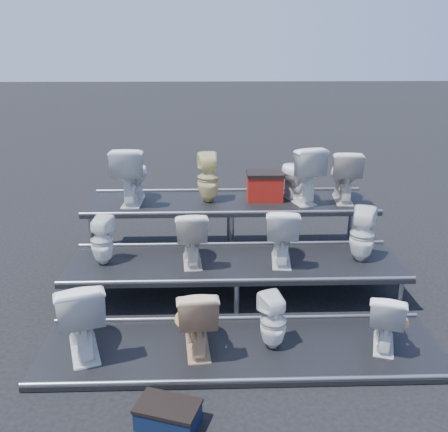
{
  "coord_description": "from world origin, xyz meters",
  "views": [
    {
      "loc": [
        -0.32,
        -5.8,
        3.07
      ],
      "look_at": [
        -0.13,
        0.1,
        1.04
      ],
      "focal_mm": 40.0,
      "sensor_mm": 36.0,
      "label": 1
    }
  ],
  "objects_px": {
    "step_stool": "(168,416)",
    "toilet_1": "(196,317)",
    "toilet_0": "(80,314)",
    "toilet_2": "(273,321)",
    "toilet_6": "(282,234)",
    "toilet_4": "(102,240)",
    "toilet_10": "(299,173)",
    "red_crate": "(265,187)",
    "toilet_9": "(208,178)",
    "toilet_8": "(131,174)",
    "toilet_7": "(362,235)",
    "toilet_11": "(344,175)",
    "toilet_5": "(191,236)",
    "toilet_3": "(386,318)"
  },
  "relations": [
    {
      "from": "step_stool",
      "to": "toilet_1",
      "type": "bearing_deg",
      "value": 96.51
    },
    {
      "from": "toilet_0",
      "to": "toilet_2",
      "type": "height_order",
      "value": "toilet_0"
    },
    {
      "from": "toilet_6",
      "to": "toilet_4",
      "type": "bearing_deg",
      "value": 5.87
    },
    {
      "from": "toilet_1",
      "to": "toilet_10",
      "type": "relative_size",
      "value": 0.88
    },
    {
      "from": "toilet_10",
      "to": "toilet_1",
      "type": "bearing_deg",
      "value": 42.96
    },
    {
      "from": "toilet_1",
      "to": "red_crate",
      "type": "relative_size",
      "value": 1.43
    },
    {
      "from": "toilet_9",
      "to": "toilet_8",
      "type": "bearing_deg",
      "value": -5.61
    },
    {
      "from": "red_crate",
      "to": "step_stool",
      "type": "height_order",
      "value": "red_crate"
    },
    {
      "from": "toilet_7",
      "to": "toilet_11",
      "type": "height_order",
      "value": "toilet_11"
    },
    {
      "from": "toilet_2",
      "to": "step_stool",
      "type": "xyz_separation_m",
      "value": [
        -1.02,
        -1.05,
        -0.27
      ]
    },
    {
      "from": "toilet_2",
      "to": "toilet_6",
      "type": "relative_size",
      "value": 0.83
    },
    {
      "from": "toilet_1",
      "to": "toilet_5",
      "type": "bearing_deg",
      "value": -91.48
    },
    {
      "from": "toilet_6",
      "to": "toilet_9",
      "type": "bearing_deg",
      "value": -49.12
    },
    {
      "from": "toilet_1",
      "to": "step_stool",
      "type": "xyz_separation_m",
      "value": [
        -0.22,
        -1.05,
        -0.34
      ]
    },
    {
      "from": "toilet_1",
      "to": "toilet_8",
      "type": "height_order",
      "value": "toilet_8"
    },
    {
      "from": "toilet_9",
      "to": "toilet_6",
      "type": "bearing_deg",
      "value": 119.4
    },
    {
      "from": "toilet_4",
      "to": "toilet_8",
      "type": "xyz_separation_m",
      "value": [
        0.21,
        1.3,
        0.51
      ]
    },
    {
      "from": "toilet_10",
      "to": "toilet_7",
      "type": "bearing_deg",
      "value": 97.11
    },
    {
      "from": "toilet_4",
      "to": "toilet_9",
      "type": "xyz_separation_m",
      "value": [
        1.33,
        1.3,
        0.46
      ]
    },
    {
      "from": "toilet_6",
      "to": "red_crate",
      "type": "distance_m",
      "value": 1.4
    },
    {
      "from": "toilet_2",
      "to": "toilet_10",
      "type": "relative_size",
      "value": 0.72
    },
    {
      "from": "toilet_1",
      "to": "toilet_9",
      "type": "distance_m",
      "value": 2.72
    },
    {
      "from": "toilet_0",
      "to": "toilet_6",
      "type": "bearing_deg",
      "value": -168.16
    },
    {
      "from": "toilet_0",
      "to": "toilet_3",
      "type": "relative_size",
      "value": 1.31
    },
    {
      "from": "toilet_5",
      "to": "toilet_6",
      "type": "distance_m",
      "value": 1.13
    },
    {
      "from": "toilet_2",
      "to": "toilet_5",
      "type": "height_order",
      "value": "toilet_5"
    },
    {
      "from": "toilet_10",
      "to": "toilet_0",
      "type": "bearing_deg",
      "value": 26.91
    },
    {
      "from": "toilet_3",
      "to": "toilet_9",
      "type": "xyz_separation_m",
      "value": [
        -1.83,
        2.6,
        0.84
      ]
    },
    {
      "from": "toilet_7",
      "to": "toilet_10",
      "type": "height_order",
      "value": "toilet_10"
    },
    {
      "from": "toilet_4",
      "to": "step_stool",
      "type": "height_order",
      "value": "toilet_4"
    },
    {
      "from": "toilet_7",
      "to": "toilet_8",
      "type": "xyz_separation_m",
      "value": [
        -3.06,
        1.3,
        0.47
      ]
    },
    {
      "from": "toilet_0",
      "to": "step_stool",
      "type": "distance_m",
      "value": 1.47
    },
    {
      "from": "step_stool",
      "to": "toilet_2",
      "type": "bearing_deg",
      "value": 64.47
    },
    {
      "from": "toilet_3",
      "to": "step_stool",
      "type": "height_order",
      "value": "toilet_3"
    },
    {
      "from": "toilet_4",
      "to": "step_stool",
      "type": "relative_size",
      "value": 1.21
    },
    {
      "from": "toilet_1",
      "to": "toilet_11",
      "type": "xyz_separation_m",
      "value": [
        2.14,
        2.6,
        0.82
      ]
    },
    {
      "from": "toilet_0",
      "to": "toilet_8",
      "type": "xyz_separation_m",
      "value": [
        0.2,
        2.6,
        0.8
      ]
    },
    {
      "from": "toilet_2",
      "to": "toilet_9",
      "type": "xyz_separation_m",
      "value": [
        -0.66,
        2.6,
        0.86
      ]
    },
    {
      "from": "toilet_0",
      "to": "toilet_8",
      "type": "distance_m",
      "value": 2.73
    },
    {
      "from": "toilet_9",
      "to": "red_crate",
      "type": "height_order",
      "value": "toilet_9"
    },
    {
      "from": "toilet_6",
      "to": "toilet_2",
      "type": "bearing_deg",
      "value": 84.85
    },
    {
      "from": "toilet_2",
      "to": "toilet_3",
      "type": "distance_m",
      "value": 1.18
    },
    {
      "from": "toilet_0",
      "to": "toilet_7",
      "type": "bearing_deg",
      "value": -176.64
    },
    {
      "from": "toilet_9",
      "to": "toilet_11",
      "type": "distance_m",
      "value": 2.01
    },
    {
      "from": "toilet_1",
      "to": "toilet_8",
      "type": "bearing_deg",
      "value": -74.44
    },
    {
      "from": "toilet_0",
      "to": "toilet_4",
      "type": "distance_m",
      "value": 1.33
    },
    {
      "from": "toilet_1",
      "to": "toilet_4",
      "type": "relative_size",
      "value": 1.2
    },
    {
      "from": "toilet_1",
      "to": "toilet_10",
      "type": "distance_m",
      "value": 3.11
    },
    {
      "from": "toilet_3",
      "to": "toilet_11",
      "type": "relative_size",
      "value": 0.83
    },
    {
      "from": "toilet_7",
      "to": "toilet_8",
      "type": "height_order",
      "value": "toilet_8"
    }
  ]
}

